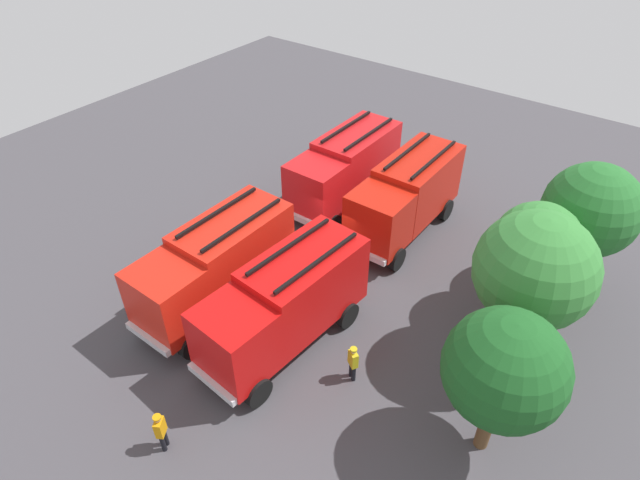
# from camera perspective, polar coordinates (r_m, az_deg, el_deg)

# --- Properties ---
(ground_plane) EXTENTS (48.30, 48.30, 0.00)m
(ground_plane) POSITION_cam_1_polar(r_m,az_deg,el_deg) (24.71, 0.00, -2.56)
(ground_plane) COLOR #423F44
(fire_truck_0) EXTENTS (7.21, 2.78, 3.88)m
(fire_truck_0) POSITION_cam_1_polar(r_m,az_deg,el_deg) (27.69, 2.67, 7.78)
(fire_truck_0) COLOR red
(fire_truck_0) RESTS_ON ground
(fire_truck_1) EXTENTS (7.24, 2.84, 3.88)m
(fire_truck_1) POSITION_cam_1_polar(r_m,az_deg,el_deg) (21.80, -11.09, -2.50)
(fire_truck_1) COLOR red
(fire_truck_1) RESTS_ON ground
(fire_truck_2) EXTENTS (7.21, 2.77, 3.88)m
(fire_truck_2) POSITION_cam_1_polar(r_m,az_deg,el_deg) (25.78, 9.18, 4.79)
(fire_truck_2) COLOR red
(fire_truck_2) RESTS_ON ground
(fire_truck_3) EXTENTS (7.37, 3.22, 3.88)m
(fire_truck_3) POSITION_cam_1_polar(r_m,az_deg,el_deg) (19.84, -3.77, -6.63)
(fire_truck_3) COLOR red
(fire_truck_3) RESTS_ON ground
(firefighter_0) EXTENTS (0.43, 0.48, 1.60)m
(firefighter_0) POSITION_cam_1_polar(r_m,az_deg,el_deg) (19.60, 3.54, -12.86)
(firefighter_0) COLOR black
(firefighter_0) RESTS_ON ground
(firefighter_1) EXTENTS (0.48, 0.42, 1.67)m
(firefighter_1) POSITION_cam_1_polar(r_m,az_deg,el_deg) (18.60, -16.62, -18.90)
(firefighter_1) COLOR black
(firefighter_1) RESTS_ON ground
(tree_0) EXTENTS (3.83, 3.83, 5.94)m
(tree_0) POSITION_cam_1_polar(r_m,az_deg,el_deg) (23.70, 26.95, 2.82)
(tree_0) COLOR brown
(tree_0) RESTS_ON ground
(tree_1) EXTENTS (3.39, 3.39, 5.26)m
(tree_1) POSITION_cam_1_polar(r_m,az_deg,el_deg) (21.63, 22.14, -0.63)
(tree_1) COLOR brown
(tree_1) RESTS_ON ground
(tree_2) EXTENTS (4.12, 4.12, 6.38)m
(tree_2) POSITION_cam_1_polar(r_m,az_deg,el_deg) (19.22, 21.93, -3.05)
(tree_2) COLOR brown
(tree_2) RESTS_ON ground
(tree_3) EXTENTS (3.64, 3.64, 5.64)m
(tree_3) POSITION_cam_1_polar(r_m,az_deg,el_deg) (16.49, 19.11, -12.96)
(tree_3) COLOR brown
(tree_3) RESTS_ON ground
(traffic_cone_0) EXTENTS (0.47, 0.47, 0.67)m
(traffic_cone_0) POSITION_cam_1_polar(r_m,az_deg,el_deg) (24.91, -15.95, -2.93)
(traffic_cone_0) COLOR #F2600C
(traffic_cone_0) RESTS_ON ground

